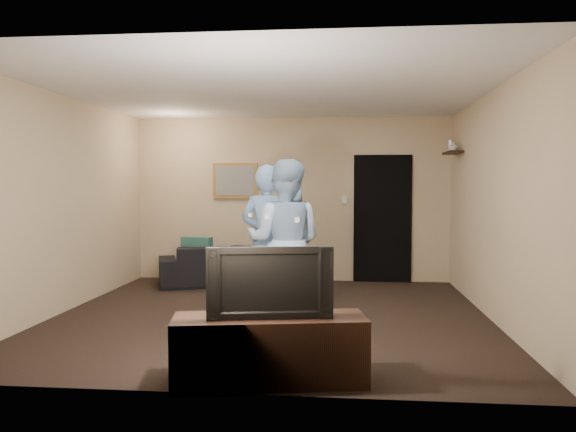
# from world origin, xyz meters

# --- Properties ---
(ground) EXTENTS (5.00, 5.00, 0.00)m
(ground) POSITION_xyz_m (0.00, 0.00, 0.00)
(ground) COLOR black
(ground) RESTS_ON ground
(ceiling) EXTENTS (5.00, 5.00, 0.04)m
(ceiling) POSITION_xyz_m (0.00, 0.00, 2.60)
(ceiling) COLOR silver
(ceiling) RESTS_ON wall_back
(wall_back) EXTENTS (5.00, 0.04, 2.60)m
(wall_back) POSITION_xyz_m (0.00, 2.50, 1.30)
(wall_back) COLOR tan
(wall_back) RESTS_ON ground
(wall_front) EXTENTS (5.00, 0.04, 2.60)m
(wall_front) POSITION_xyz_m (0.00, -2.50, 1.30)
(wall_front) COLOR tan
(wall_front) RESTS_ON ground
(wall_left) EXTENTS (0.04, 5.00, 2.60)m
(wall_left) POSITION_xyz_m (-2.50, 0.00, 1.30)
(wall_left) COLOR tan
(wall_left) RESTS_ON ground
(wall_right) EXTENTS (0.04, 5.00, 2.60)m
(wall_right) POSITION_xyz_m (2.50, 0.00, 1.30)
(wall_right) COLOR tan
(wall_right) RESTS_ON ground
(sofa) EXTENTS (2.25, 1.47, 0.61)m
(sofa) POSITION_xyz_m (-0.93, 2.06, 0.31)
(sofa) COLOR black
(sofa) RESTS_ON ground
(throw_pillow) EXTENTS (0.50, 0.24, 0.48)m
(throw_pillow) POSITION_xyz_m (-1.43, 2.06, 0.48)
(throw_pillow) COLOR #194C45
(throw_pillow) RESTS_ON sofa
(painting_frame) EXTENTS (0.72, 0.05, 0.57)m
(painting_frame) POSITION_xyz_m (-0.90, 2.48, 1.60)
(painting_frame) COLOR olive
(painting_frame) RESTS_ON wall_back
(painting_canvas) EXTENTS (0.62, 0.01, 0.47)m
(painting_canvas) POSITION_xyz_m (-0.90, 2.45, 1.60)
(painting_canvas) COLOR slate
(painting_canvas) RESTS_ON painting_frame
(doorway) EXTENTS (0.90, 0.06, 2.00)m
(doorway) POSITION_xyz_m (1.45, 2.47, 1.00)
(doorway) COLOR black
(doorway) RESTS_ON ground
(light_switch) EXTENTS (0.08, 0.02, 0.12)m
(light_switch) POSITION_xyz_m (0.85, 2.48, 1.30)
(light_switch) COLOR silver
(light_switch) RESTS_ON wall_back
(wall_shelf) EXTENTS (0.20, 0.60, 0.03)m
(wall_shelf) POSITION_xyz_m (2.39, 1.80, 1.99)
(wall_shelf) COLOR black
(wall_shelf) RESTS_ON wall_right
(shelf_vase) EXTENTS (0.16, 0.16, 0.14)m
(shelf_vase) POSITION_xyz_m (2.39, 1.75, 2.08)
(shelf_vase) COLOR silver
(shelf_vase) RESTS_ON wall_shelf
(shelf_figurine) EXTENTS (0.06, 0.06, 0.18)m
(shelf_figurine) POSITION_xyz_m (2.39, 1.97, 2.09)
(shelf_figurine) COLOR silver
(shelf_figurine) RESTS_ON wall_shelf
(tv_console) EXTENTS (1.54, 0.72, 0.53)m
(tv_console) POSITION_xyz_m (0.27, -2.23, 0.25)
(tv_console) COLOR black
(tv_console) RESTS_ON ground
(television) EXTENTS (0.96, 0.29, 0.55)m
(television) POSITION_xyz_m (0.27, -2.23, 0.79)
(television) COLOR black
(television) RESTS_ON tv_console
(wii_player_left) EXTENTS (0.71, 0.56, 1.76)m
(wii_player_left) POSITION_xyz_m (-0.04, -0.05, 0.88)
(wii_player_left) COLOR #698FB6
(wii_player_left) RESTS_ON ground
(wii_player_right) EXTENTS (0.95, 0.78, 1.80)m
(wii_player_right) POSITION_xyz_m (0.19, -0.35, 0.90)
(wii_player_right) COLOR #9ABDE1
(wii_player_right) RESTS_ON ground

